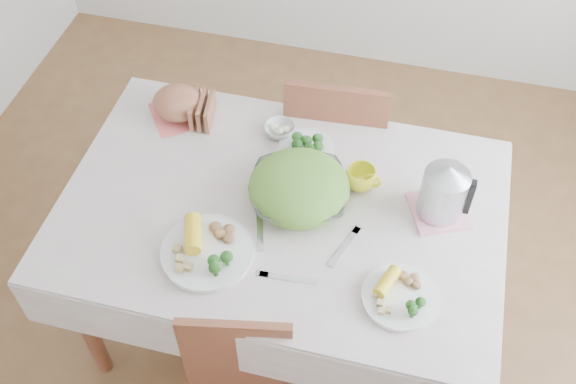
% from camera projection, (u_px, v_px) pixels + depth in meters
% --- Properties ---
extents(floor, '(3.60, 3.60, 0.00)m').
position_uv_depth(floor, '(282.00, 317.00, 2.87)').
color(floor, brown).
rests_on(floor, ground).
extents(dining_table, '(1.40, 0.90, 0.75)m').
position_uv_depth(dining_table, '(282.00, 269.00, 2.59)').
color(dining_table, brown).
rests_on(dining_table, floor).
extents(tablecloth, '(1.50, 1.00, 0.01)m').
position_uv_depth(tablecloth, '(281.00, 207.00, 2.29)').
color(tablecloth, beige).
rests_on(tablecloth, dining_table).
extents(chair_far, '(0.44, 0.44, 0.92)m').
position_uv_depth(chair_far, '(337.00, 140.00, 2.90)').
color(chair_far, brown).
rests_on(chair_far, floor).
extents(salad_bowl, '(0.40, 0.40, 0.08)m').
position_uv_depth(salad_bowl, '(299.00, 192.00, 2.28)').
color(salad_bowl, white).
rests_on(salad_bowl, tablecloth).
extents(dinner_plate_left, '(0.30, 0.30, 0.02)m').
position_uv_depth(dinner_plate_left, '(207.00, 253.00, 2.15)').
color(dinner_plate_left, white).
rests_on(dinner_plate_left, tablecloth).
extents(dinner_plate_right, '(0.33, 0.33, 0.02)m').
position_uv_depth(dinner_plate_right, '(399.00, 297.00, 2.05)').
color(dinner_plate_right, white).
rests_on(dinner_plate_right, tablecloth).
extents(broccoli_plate, '(0.27, 0.27, 0.02)m').
position_uv_depth(broccoli_plate, '(306.00, 150.00, 2.44)').
color(broccoli_plate, beige).
rests_on(broccoli_plate, tablecloth).
extents(napkin, '(0.28, 0.28, 0.00)m').
position_uv_depth(napkin, '(180.00, 114.00, 2.57)').
color(napkin, '#F06762').
rests_on(napkin, tablecloth).
extents(bread_loaf, '(0.23, 0.22, 0.12)m').
position_uv_depth(bread_loaf, '(178.00, 104.00, 2.53)').
color(bread_loaf, brown).
rests_on(bread_loaf, napkin).
extents(fruit_bowl, '(0.14, 0.14, 0.04)m').
position_uv_depth(fruit_bowl, '(280.00, 130.00, 2.50)').
color(fruit_bowl, white).
rests_on(fruit_bowl, tablecloth).
extents(yellow_mug, '(0.13, 0.13, 0.08)m').
position_uv_depth(yellow_mug, '(361.00, 178.00, 2.31)').
color(yellow_mug, '#F8F527').
rests_on(yellow_mug, tablecloth).
extents(pink_tray, '(0.24, 0.24, 0.01)m').
position_uv_depth(pink_tray, '(438.00, 211.00, 2.27)').
color(pink_tray, pink).
rests_on(pink_tray, tablecloth).
extents(electric_kettle, '(0.16, 0.16, 0.21)m').
position_uv_depth(electric_kettle, '(444.00, 189.00, 2.18)').
color(electric_kettle, '#B2B5BA').
rests_on(electric_kettle, pink_tray).
extents(fork_left, '(0.07, 0.17, 0.00)m').
position_uv_depth(fork_left, '(260.00, 230.00, 2.22)').
color(fork_left, silver).
rests_on(fork_left, tablecloth).
extents(fork_right, '(0.08, 0.18, 0.00)m').
position_uv_depth(fork_right, '(344.00, 246.00, 2.18)').
color(fork_right, silver).
rests_on(fork_right, tablecloth).
extents(knife, '(0.18, 0.03, 0.00)m').
position_uv_depth(knife, '(288.00, 278.00, 2.10)').
color(knife, silver).
rests_on(knife, tablecloth).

